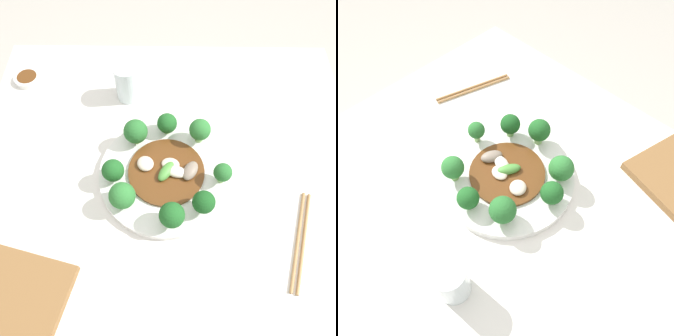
{
  "view_description": "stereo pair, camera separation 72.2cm",
  "coord_description": "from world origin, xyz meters",
  "views": [
    {
      "loc": [
        -0.01,
        0.37,
        1.39
      ],
      "look_at": [
        -0.0,
        0.01,
        0.76
      ],
      "focal_mm": 35.0,
      "sensor_mm": 36.0,
      "label": 1
    },
    {
      "loc": [
        0.29,
        -0.28,
        1.36
      ],
      "look_at": [
        -0.0,
        0.01,
        0.76
      ],
      "focal_mm": 35.0,
      "sensor_mm": 36.0,
      "label": 2
    }
  ],
  "objects": [
    {
      "name": "broccoli_east",
      "position": [
        0.12,
        0.03,
        0.78
      ],
      "size": [
        0.05,
        0.05,
        0.06
      ],
      "color": "#70A356",
      "rests_on": "plate"
    },
    {
      "name": "plate",
      "position": [
        -0.0,
        0.01,
        0.73
      ],
      "size": [
        0.31,
        0.31,
        0.02
      ],
      "color": "white",
      "rests_on": "table"
    },
    {
      "name": "stirfry_center",
      "position": [
        -0.01,
        0.01,
        0.75
      ],
      "size": [
        0.17,
        0.17,
        0.02
      ],
      "color": "#5B3314",
      "rests_on": "plate"
    },
    {
      "name": "chopsticks",
      "position": [
        -0.28,
        0.16,
        0.73
      ],
      "size": [
        0.08,
        0.22,
        0.01
      ],
      "color": "#AD7F4C",
      "rests_on": "table"
    },
    {
      "name": "broccoli_south",
      "position": [
        -0.0,
        -0.1,
        0.77
      ],
      "size": [
        0.05,
        0.05,
        0.06
      ],
      "color": "#7AAD5B",
      "rests_on": "plate"
    },
    {
      "name": "broccoli_southwest",
      "position": [
        -0.08,
        -0.08,
        0.78
      ],
      "size": [
        0.05,
        0.05,
        0.07
      ],
      "color": "#7AAD5B",
      "rests_on": "plate"
    },
    {
      "name": "broccoli_northeast",
      "position": [
        0.09,
        0.09,
        0.78
      ],
      "size": [
        0.06,
        0.06,
        0.06
      ],
      "color": "#89B76B",
      "rests_on": "plate"
    },
    {
      "name": "drinking_glass",
      "position": [
        0.1,
        -0.23,
        0.77
      ],
      "size": [
        0.06,
        0.06,
        0.1
      ],
      "color": "silver",
      "rests_on": "table"
    },
    {
      "name": "sauce_dish",
      "position": [
        0.39,
        -0.28,
        0.73
      ],
      "size": [
        0.07,
        0.07,
        0.02
      ],
      "color": "white",
      "rests_on": "table"
    },
    {
      "name": "broccoli_north",
      "position": [
        -0.01,
        0.14,
        0.78
      ],
      "size": [
        0.05,
        0.05,
        0.07
      ],
      "color": "#89B76B",
      "rests_on": "plate"
    },
    {
      "name": "broccoli_northwest",
      "position": [
        -0.08,
        0.1,
        0.78
      ],
      "size": [
        0.05,
        0.05,
        0.06
      ],
      "color": "#70A356",
      "rests_on": "plate"
    },
    {
      "name": "broccoli_southeast",
      "position": [
        0.07,
        -0.07,
        0.78
      ],
      "size": [
        0.06,
        0.06,
        0.07
      ],
      "color": "#89B76B",
      "rests_on": "plate"
    },
    {
      "name": "broccoli_west",
      "position": [
        -0.12,
        0.03,
        0.78
      ],
      "size": [
        0.04,
        0.04,
        0.06
      ],
      "color": "#89B76B",
      "rests_on": "plate"
    },
    {
      "name": "table",
      "position": [
        0.0,
        0.0,
        0.36
      ],
      "size": [
        0.93,
        0.85,
        0.72
      ],
      "color": "silver",
      "rests_on": "ground_plane"
    },
    {
      "name": "ground_plane",
      "position": [
        0.0,
        0.0,
        0.0
      ],
      "size": [
        8.0,
        8.0,
        0.0
      ],
      "primitive_type": "plane",
      "color": "#B7B2A8"
    }
  ]
}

